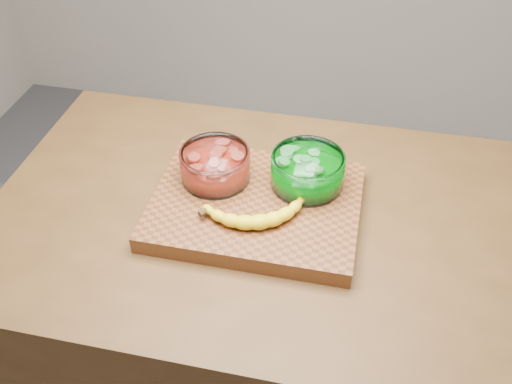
# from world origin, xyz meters

# --- Properties ---
(counter) EXTENTS (1.20, 0.80, 0.90)m
(counter) POSITION_xyz_m (0.00, 0.00, 0.45)
(counter) COLOR #4F3217
(counter) RESTS_ON ground
(cutting_board) EXTENTS (0.45, 0.35, 0.04)m
(cutting_board) POSITION_xyz_m (0.00, 0.00, 0.92)
(cutting_board) COLOR brown
(cutting_board) RESTS_ON counter
(bowl_red) EXTENTS (0.16, 0.16, 0.07)m
(bowl_red) POSITION_xyz_m (-0.10, 0.05, 0.98)
(bowl_red) COLOR white
(bowl_red) RESTS_ON cutting_board
(bowl_green) EXTENTS (0.16, 0.16, 0.08)m
(bowl_green) POSITION_xyz_m (0.10, 0.07, 0.98)
(bowl_green) COLOR white
(bowl_green) RESTS_ON cutting_board
(banana) EXTENTS (0.24, 0.15, 0.04)m
(banana) POSITION_xyz_m (0.01, -0.05, 0.96)
(banana) COLOR yellow
(banana) RESTS_ON cutting_board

